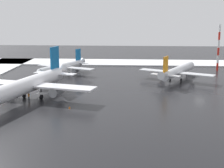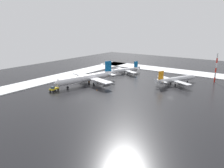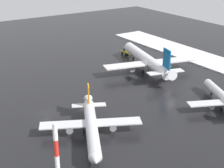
% 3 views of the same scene
% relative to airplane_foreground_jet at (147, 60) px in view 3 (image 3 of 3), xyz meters
% --- Properties ---
extents(ground_plane, '(240.00, 240.00, 0.00)m').
position_rel_airplane_foreground_jet_xyz_m(ground_plane, '(-41.42, -11.32, -3.70)').
color(ground_plane, black).
extents(snow_bank_right, '(14.00, 116.00, 0.35)m').
position_rel_airplane_foreground_jet_xyz_m(snow_bank_right, '(25.58, -11.32, -3.53)').
color(snow_bank_right, white).
rests_on(snow_bank_right, ground_plane).
extents(airplane_foreground_jet, '(31.23, 37.19, 11.20)m').
position_rel_airplane_foreground_jet_xyz_m(airplane_foreground_jet, '(0.00, 0.00, 0.00)').
color(airplane_foreground_jet, white).
rests_on(airplane_foreground_jet, ground_plane).
extents(airplane_distant_tail, '(21.81, 25.62, 8.19)m').
position_rel_airplane_foreground_jet_xyz_m(airplane_distant_tail, '(-37.64, -27.54, -1.00)').
color(airplane_distant_tail, silver).
rests_on(airplane_distant_tail, ground_plane).
extents(pushback_tug, '(2.71, 4.80, 2.50)m').
position_rel_airplane_foreground_jet_xyz_m(pushback_tug, '(4.98, 18.69, -2.42)').
color(pushback_tug, gold).
rests_on(pushback_tug, ground_plane).
extents(ground_crew_by_nose_gear, '(0.36, 0.36, 1.71)m').
position_rel_airplane_foreground_jet_xyz_m(ground_crew_by_nose_gear, '(-0.03, -1.01, -2.73)').
color(ground_crew_by_nose_gear, black).
rests_on(ground_crew_by_nose_gear, ground_plane).
extents(ground_crew_mid_apron, '(0.36, 0.36, 1.71)m').
position_rel_airplane_foreground_jet_xyz_m(ground_crew_mid_apron, '(5.83, -0.21, -2.73)').
color(ground_crew_mid_apron, black).
rests_on(ground_crew_mid_apron, ground_plane).
extents(traffic_cone_near_nose, '(0.36, 0.36, 0.55)m').
position_rel_airplane_foreground_jet_xyz_m(traffic_cone_near_nose, '(2.22, -8.12, -3.43)').
color(traffic_cone_near_nose, orange).
rests_on(traffic_cone_near_nose, ground_plane).
extents(traffic_cone_mid_line, '(0.36, 0.36, 0.55)m').
position_rel_airplane_foreground_jet_xyz_m(traffic_cone_mid_line, '(-10.86, 5.73, -3.43)').
color(traffic_cone_mid_line, orange).
rests_on(traffic_cone_mid_line, ground_plane).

